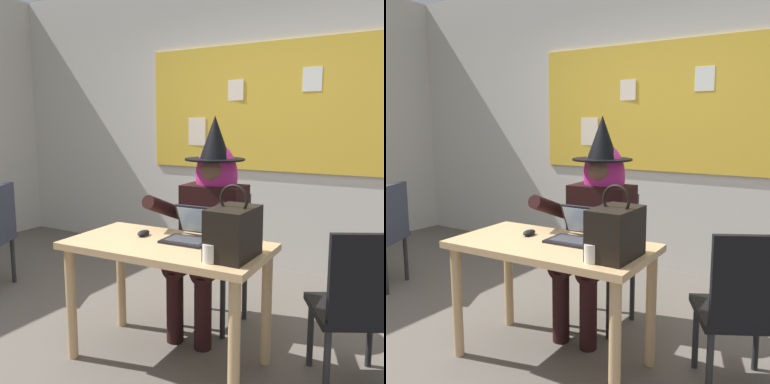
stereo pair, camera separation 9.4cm
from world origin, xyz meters
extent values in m
plane|color=#5B544C|center=(0.00, 0.00, 0.00)|extent=(24.00, 24.00, 0.00)
cube|color=beige|center=(0.00, 2.08, 1.46)|extent=(6.46, 0.10, 2.92)
cube|color=gold|center=(0.00, 2.02, 1.55)|extent=(2.40, 0.02, 1.20)
cube|color=white|center=(0.50, 2.01, 1.79)|extent=(0.17, 0.01, 0.21)
cube|color=#F4E0C6|center=(-0.25, 2.01, 1.72)|extent=(0.18, 0.01, 0.20)
cube|color=#F4E0C6|center=(-0.68, 2.01, 1.32)|extent=(0.20, 0.01, 0.28)
cube|color=tan|center=(0.24, 0.07, 0.70)|extent=(1.19, 0.65, 0.04)
cylinder|color=tan|center=(-0.27, -0.20, 0.34)|extent=(0.06, 0.06, 0.68)
cylinder|color=tan|center=(0.77, -0.15, 0.34)|extent=(0.06, 0.06, 0.68)
cylinder|color=tan|center=(-0.29, 0.28, 0.34)|extent=(0.06, 0.06, 0.68)
cylinder|color=tan|center=(0.75, 0.33, 0.34)|extent=(0.06, 0.06, 0.68)
cube|color=#2D3347|center=(0.23, 0.65, 0.44)|extent=(0.43, 0.43, 0.04)
cube|color=#2D3347|center=(0.23, 0.84, 0.69)|extent=(0.38, 0.05, 0.45)
cylinder|color=#262628|center=(0.40, 0.47, 0.21)|extent=(0.04, 0.04, 0.42)
cylinder|color=#262628|center=(0.06, 0.48, 0.21)|extent=(0.04, 0.04, 0.42)
cylinder|color=#262628|center=(0.40, 0.81, 0.21)|extent=(0.04, 0.04, 0.42)
cylinder|color=#262628|center=(0.06, 0.82, 0.21)|extent=(0.04, 0.04, 0.42)
cylinder|color=black|center=(0.35, 0.29, 0.23)|extent=(0.11, 0.11, 0.46)
cylinder|color=black|center=(0.15, 0.28, 0.23)|extent=(0.11, 0.11, 0.46)
cylinder|color=black|center=(0.34, 0.46, 0.49)|extent=(0.17, 0.43, 0.15)
cylinder|color=black|center=(0.14, 0.45, 0.49)|extent=(0.17, 0.43, 0.15)
cube|color=black|center=(0.23, 0.67, 0.72)|extent=(0.43, 0.28, 0.52)
cylinder|color=black|center=(0.49, 0.45, 0.84)|extent=(0.12, 0.47, 0.24)
cylinder|color=black|center=(-0.01, 0.42, 0.84)|extent=(0.12, 0.47, 0.24)
sphere|color=brown|center=(0.23, 0.67, 1.08)|extent=(0.20, 0.20, 0.20)
ellipsoid|color=#D82D8C|center=(0.23, 0.70, 1.04)|extent=(0.31, 0.24, 0.44)
cylinder|color=black|center=(0.23, 0.67, 1.16)|extent=(0.41, 0.41, 0.01)
cone|color=black|center=(0.23, 0.67, 1.31)|extent=(0.21, 0.21, 0.29)
cube|color=black|center=(0.33, 0.14, 0.73)|extent=(0.28, 0.21, 0.01)
cube|color=#333338|center=(0.33, 0.14, 0.74)|extent=(0.23, 0.15, 0.00)
cube|color=black|center=(0.32, 0.28, 0.83)|extent=(0.27, 0.10, 0.18)
cube|color=#99B7E0|center=(0.32, 0.27, 0.82)|extent=(0.24, 0.09, 0.16)
ellipsoid|color=black|center=(0.03, 0.13, 0.74)|extent=(0.07, 0.11, 0.03)
cube|color=black|center=(0.68, 0.01, 0.85)|extent=(0.20, 0.30, 0.26)
torus|color=black|center=(0.68, 0.01, 1.02)|extent=(0.16, 0.02, 0.16)
cylinder|color=silver|center=(0.62, -0.11, 0.77)|extent=(0.08, 0.08, 0.09)
cube|color=#2D3347|center=(-1.57, 0.30, 0.67)|extent=(0.20, 0.36, 0.45)
cylinder|color=#262628|center=(-1.66, 0.44, 0.20)|extent=(0.04, 0.04, 0.41)
cube|color=black|center=(1.21, 0.38, 0.42)|extent=(0.57, 0.57, 0.04)
cube|color=black|center=(1.30, 0.21, 0.66)|extent=(0.35, 0.22, 0.45)
cylinder|color=#262628|center=(0.98, 0.44, 0.20)|extent=(0.04, 0.04, 0.40)
cylinder|color=#262628|center=(1.28, 0.61, 0.20)|extent=(0.04, 0.04, 0.40)
cylinder|color=#262628|center=(1.15, 0.15, 0.20)|extent=(0.04, 0.04, 0.40)
camera|label=1|loc=(1.59, -1.94, 1.40)|focal=40.70mm
camera|label=2|loc=(1.67, -1.89, 1.40)|focal=40.70mm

